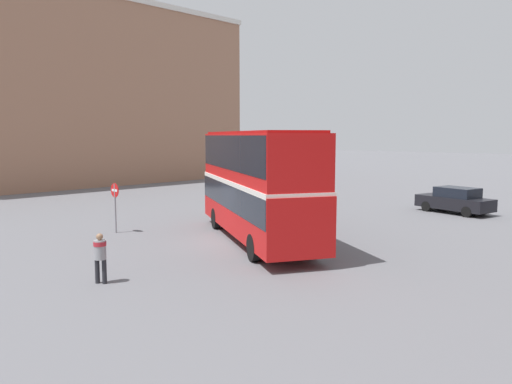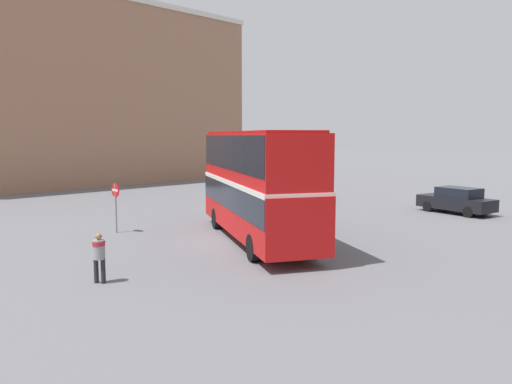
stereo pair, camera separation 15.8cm
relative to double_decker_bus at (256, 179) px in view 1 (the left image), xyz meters
name	(u,v)px [view 1 (the left image)]	position (x,y,z in m)	size (l,w,h in m)	color
ground_plane	(230,241)	(-0.73, -0.89, -2.77)	(240.00, 240.00, 0.00)	slate
building_row_left	(69,93)	(-31.66, 6.60, 5.94)	(11.66, 35.03, 17.40)	#9E7056
double_decker_bus	(256,179)	(0.00, 0.00, 0.00)	(10.89, 7.62, 4.85)	red
pedestrian_foreground	(100,253)	(1.03, -8.09, -1.79)	(0.55, 0.55, 1.61)	#232328
parked_car_kerb_far	(291,190)	(-7.73, 11.55, -1.97)	(4.68, 2.31, 1.59)	slate
parked_car_side_street	(455,200)	(3.08, 14.04, -1.98)	(4.71, 2.61, 1.58)	black
no_entry_sign	(115,199)	(-6.07, -3.45, -1.13)	(0.68, 0.08, 2.40)	gray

